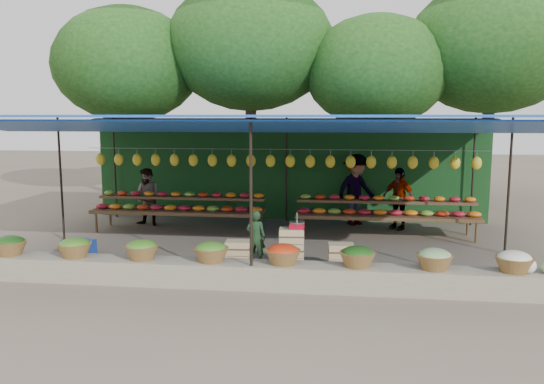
# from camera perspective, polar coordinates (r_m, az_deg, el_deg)

# --- Properties ---
(ground) EXTENTS (60.00, 60.00, 0.00)m
(ground) POSITION_cam_1_polar(r_m,az_deg,el_deg) (11.54, 0.13, -5.88)
(ground) COLOR brown
(ground) RESTS_ON ground
(stone_curb) EXTENTS (10.60, 0.55, 0.40)m
(stone_curb) POSITION_cam_1_polar(r_m,az_deg,el_deg) (8.86, -2.07, -8.89)
(stone_curb) COLOR slate
(stone_curb) RESTS_ON ground
(stall_canopy) EXTENTS (10.80, 6.60, 2.82)m
(stall_canopy) POSITION_cam_1_polar(r_m,az_deg,el_deg) (11.27, 0.18, 7.51)
(stall_canopy) COLOR black
(stall_canopy) RESTS_ON ground
(produce_baskets) EXTENTS (8.98, 0.58, 0.34)m
(produce_baskets) POSITION_cam_1_polar(r_m,az_deg,el_deg) (8.78, -2.73, -6.59)
(produce_baskets) COLOR brown
(produce_baskets) RESTS_ON stone_curb
(netting_backdrop) EXTENTS (10.60, 0.06, 2.50)m
(netting_backdrop) POSITION_cam_1_polar(r_m,az_deg,el_deg) (14.41, 1.66, 1.98)
(netting_backdrop) COLOR #1B4E21
(netting_backdrop) RESTS_ON ground
(tree_row) EXTENTS (16.51, 5.50, 7.12)m
(tree_row) POSITION_cam_1_polar(r_m,az_deg,el_deg) (17.33, 4.37, 14.43)
(tree_row) COLOR #382214
(tree_row) RESTS_ON ground
(fruit_table_left) EXTENTS (4.21, 0.95, 0.93)m
(fruit_table_left) POSITION_cam_1_polar(r_m,az_deg,el_deg) (13.23, -9.92, -1.51)
(fruit_table_left) COLOR #432F1B
(fruit_table_left) RESTS_ON ground
(fruit_table_right) EXTENTS (4.21, 0.95, 0.93)m
(fruit_table_right) POSITION_cam_1_polar(r_m,az_deg,el_deg) (12.71, 12.19, -1.97)
(fruit_table_right) COLOR #432F1B
(fruit_table_right) RESTS_ON ground
(crate_counter) EXTENTS (2.37, 0.37, 0.77)m
(crate_counter) POSITION_cam_1_polar(r_m,az_deg,el_deg) (9.79, 1.95, -6.58)
(crate_counter) COLOR tan
(crate_counter) RESTS_ON ground
(weighing_scale) EXTENTS (0.28, 0.28, 0.30)m
(weighing_scale) POSITION_cam_1_polar(r_m,az_deg,el_deg) (9.65, 2.71, -3.55)
(weighing_scale) COLOR red
(weighing_scale) RESTS_ON crate_counter
(vendor_seated) EXTENTS (0.40, 0.28, 1.04)m
(vendor_seated) POSITION_cam_1_polar(r_m,az_deg,el_deg) (10.10, -1.75, -4.89)
(vendor_seated) COLOR #19371D
(vendor_seated) RESTS_ON ground
(customer_left) EXTENTS (0.83, 0.71, 1.48)m
(customer_left) POSITION_cam_1_polar(r_m,az_deg,el_deg) (13.98, -13.17, -0.54)
(customer_left) COLOR slate
(customer_left) RESTS_ON ground
(customer_mid) EXTENTS (1.36, 1.26, 1.84)m
(customer_mid) POSITION_cam_1_polar(r_m,az_deg,el_deg) (13.85, 9.02, 0.25)
(customer_mid) COLOR slate
(customer_mid) RESTS_ON ground
(customer_right) EXTENTS (0.94, 0.86, 1.54)m
(customer_right) POSITION_cam_1_polar(r_m,az_deg,el_deg) (13.54, 13.44, -0.68)
(customer_right) COLOR slate
(customer_right) RESTS_ON ground
(blue_crate_back) EXTENTS (0.67, 0.57, 0.34)m
(blue_crate_back) POSITION_cam_1_polar(r_m,az_deg,el_deg) (11.41, -20.03, -5.67)
(blue_crate_back) COLOR navy
(blue_crate_back) RESTS_ON ground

